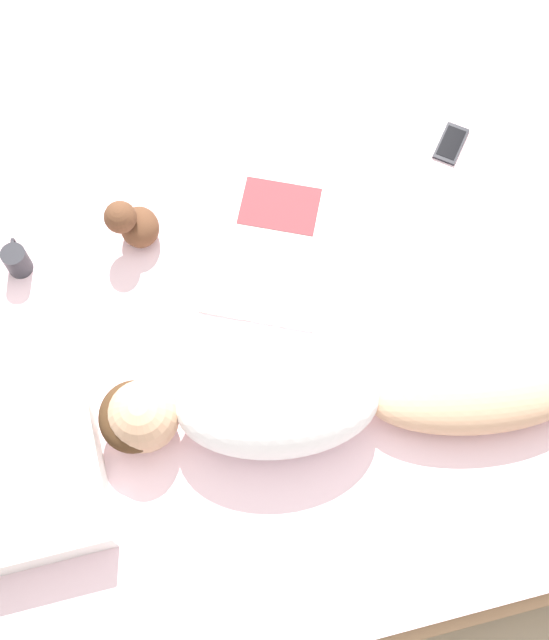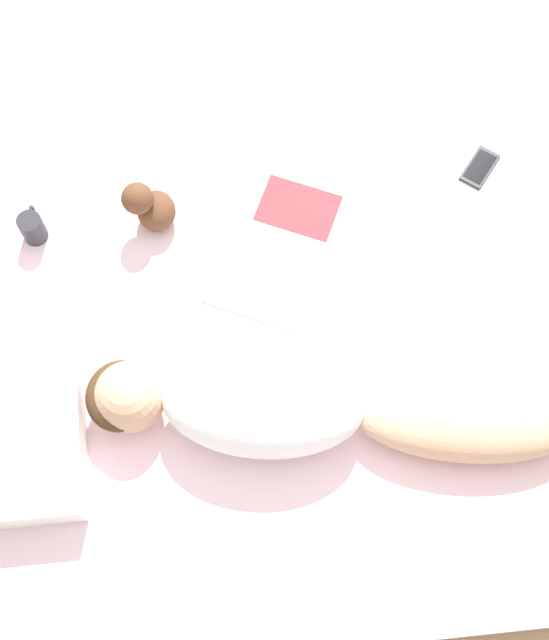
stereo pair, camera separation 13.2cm
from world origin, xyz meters
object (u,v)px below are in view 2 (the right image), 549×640
person (303,407)px  open_magazine (285,243)px  cell_phone (480,167)px  coffee_mug (32,227)px

person → open_magazine: size_ratio=2.23×
person → cell_phone: person is taller
coffee_mug → cell_phone: size_ratio=0.71×
open_magazine → person: bearing=-156.2°
person → coffee_mug: 0.95m
open_magazine → cell_phone: size_ratio=3.90×
open_magazine → coffee_mug: bearing=107.0°
person → coffee_mug: size_ratio=12.23×
person → cell_phone: (0.72, -0.63, -0.09)m
person → cell_phone: bearing=-31.7°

